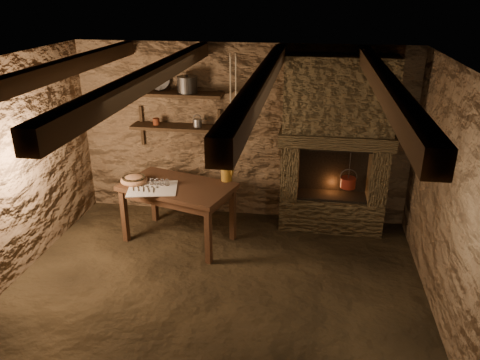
% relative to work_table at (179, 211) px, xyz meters
% --- Properties ---
extents(floor, '(4.50, 4.50, 0.00)m').
position_rel_work_table_xyz_m(floor, '(0.67, -1.11, -0.42)').
color(floor, black).
rests_on(floor, ground).
extents(back_wall, '(4.50, 0.04, 2.40)m').
position_rel_work_table_xyz_m(back_wall, '(0.67, 0.89, 0.78)').
color(back_wall, '#4D3724').
rests_on(back_wall, floor).
extents(front_wall, '(4.50, 0.04, 2.40)m').
position_rel_work_table_xyz_m(front_wall, '(0.67, -3.11, 0.78)').
color(front_wall, '#4D3724').
rests_on(front_wall, floor).
extents(right_wall, '(0.04, 4.00, 2.40)m').
position_rel_work_table_xyz_m(right_wall, '(2.92, -1.11, 0.78)').
color(right_wall, '#4D3724').
rests_on(right_wall, floor).
extents(ceiling, '(4.50, 4.00, 0.04)m').
position_rel_work_table_xyz_m(ceiling, '(0.67, -1.11, 1.98)').
color(ceiling, black).
rests_on(ceiling, back_wall).
extents(beam_far_left, '(0.14, 3.95, 0.16)m').
position_rel_work_table_xyz_m(beam_far_left, '(-0.83, -1.11, 1.89)').
color(beam_far_left, black).
rests_on(beam_far_left, ceiling).
extents(beam_mid_left, '(0.14, 3.95, 0.16)m').
position_rel_work_table_xyz_m(beam_mid_left, '(0.17, -1.11, 1.89)').
color(beam_mid_left, black).
rests_on(beam_mid_left, ceiling).
extents(beam_mid_right, '(0.14, 3.95, 0.16)m').
position_rel_work_table_xyz_m(beam_mid_right, '(1.17, -1.11, 1.89)').
color(beam_mid_right, black).
rests_on(beam_mid_right, ceiling).
extents(beam_far_right, '(0.14, 3.95, 0.16)m').
position_rel_work_table_xyz_m(beam_far_right, '(2.17, -1.11, 1.89)').
color(beam_far_right, black).
rests_on(beam_far_right, ceiling).
extents(shelf_lower, '(1.25, 0.30, 0.04)m').
position_rel_work_table_xyz_m(shelf_lower, '(-0.18, 0.73, 0.88)').
color(shelf_lower, black).
rests_on(shelf_lower, back_wall).
extents(shelf_upper, '(1.25, 0.30, 0.04)m').
position_rel_work_table_xyz_m(shelf_upper, '(-0.18, 0.73, 1.33)').
color(shelf_upper, black).
rests_on(shelf_upper, back_wall).
extents(hearth, '(1.43, 0.51, 2.30)m').
position_rel_work_table_xyz_m(hearth, '(1.92, 0.66, 0.81)').
color(hearth, '#3E311F').
rests_on(hearth, floor).
extents(work_table, '(1.52, 1.13, 0.77)m').
position_rel_work_table_xyz_m(work_table, '(0.00, 0.00, 0.00)').
color(work_table, '#311D11').
rests_on(work_table, floor).
extents(linen_cloth, '(0.67, 0.59, 0.01)m').
position_rel_work_table_xyz_m(linen_cloth, '(-0.26, -0.17, 0.36)').
color(linen_cloth, silver).
rests_on(linen_cloth, work_table).
extents(pewter_cutlery_row, '(0.52, 0.29, 0.01)m').
position_rel_work_table_xyz_m(pewter_cutlery_row, '(-0.26, -0.19, 0.37)').
color(pewter_cutlery_row, gray).
rests_on(pewter_cutlery_row, linen_cloth).
extents(drinking_glasses, '(0.19, 0.06, 0.08)m').
position_rel_work_table_xyz_m(drinking_glasses, '(-0.24, -0.05, 0.40)').
color(drinking_glasses, silver).
rests_on(drinking_glasses, linen_cloth).
extents(stoneware_jug, '(0.18, 0.18, 0.49)m').
position_rel_work_table_xyz_m(stoneware_jug, '(0.58, 0.24, 0.57)').
color(stoneware_jug, '#9E6D1E').
rests_on(stoneware_jug, work_table).
extents(wooden_bowl, '(0.41, 0.41, 0.12)m').
position_rel_work_table_xyz_m(wooden_bowl, '(-0.55, -0.03, 0.40)').
color(wooden_bowl, '#A56E47').
rests_on(wooden_bowl, work_table).
extents(iron_stockpot, '(0.33, 0.33, 0.19)m').
position_rel_work_table_xyz_m(iron_stockpot, '(-0.02, 0.73, 1.45)').
color(iron_stockpot, '#2C2A27').
rests_on(iron_stockpot, shelf_upper).
extents(tin_pan, '(0.30, 0.17, 0.28)m').
position_rel_work_table_xyz_m(tin_pan, '(-0.42, 0.83, 1.49)').
color(tin_pan, gray).
rests_on(tin_pan, shelf_upper).
extents(small_kettle, '(0.18, 0.16, 0.16)m').
position_rel_work_table_xyz_m(small_kettle, '(0.10, 0.73, 0.96)').
color(small_kettle, gray).
rests_on(small_kettle, shelf_lower).
extents(rusty_tin, '(0.09, 0.09, 0.09)m').
position_rel_work_table_xyz_m(rusty_tin, '(-0.47, 0.73, 0.95)').
color(rusty_tin, '#521F10').
rests_on(rusty_tin, shelf_lower).
extents(red_pot, '(0.26, 0.26, 0.54)m').
position_rel_work_table_xyz_m(red_pot, '(2.12, 0.61, 0.28)').
color(red_pot, maroon).
rests_on(red_pot, hearth).
extents(hanging_ropes, '(0.08, 0.08, 1.20)m').
position_rel_work_table_xyz_m(hanging_ropes, '(0.72, -0.06, 1.38)').
color(hanging_ropes, tan).
rests_on(hanging_ropes, ceiling).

